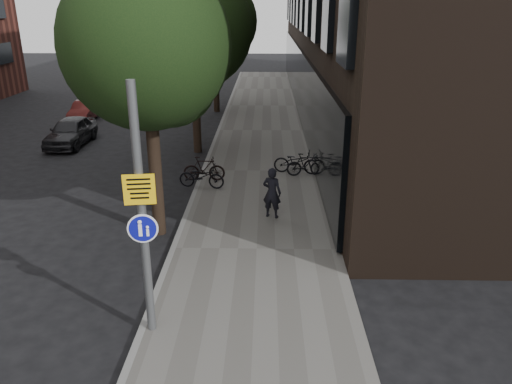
{
  "coord_description": "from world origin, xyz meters",
  "views": [
    {
      "loc": [
        0.49,
        -8.63,
        6.29
      ],
      "look_at": [
        0.25,
        2.66,
        2.0
      ],
      "focal_mm": 35.0,
      "sensor_mm": 36.0,
      "label": 1
    }
  ],
  "objects_px": {
    "parked_car_near": "(71,131)",
    "signpost": "(142,214)",
    "pedestrian": "(272,193)",
    "parked_bike_facade_near": "(297,162)"
  },
  "relations": [
    {
      "from": "signpost",
      "to": "pedestrian",
      "type": "relative_size",
      "value": 3.14
    },
    {
      "from": "pedestrian",
      "to": "parked_car_near",
      "type": "relative_size",
      "value": 0.41
    },
    {
      "from": "signpost",
      "to": "pedestrian",
      "type": "bearing_deg",
      "value": 58.56
    },
    {
      "from": "parked_bike_facade_near",
      "to": "parked_car_near",
      "type": "distance_m",
      "value": 11.23
    },
    {
      "from": "pedestrian",
      "to": "signpost",
      "type": "bearing_deg",
      "value": 85.75
    },
    {
      "from": "parked_bike_facade_near",
      "to": "signpost",
      "type": "bearing_deg",
      "value": 171.37
    },
    {
      "from": "signpost",
      "to": "parked_car_near",
      "type": "height_order",
      "value": "signpost"
    },
    {
      "from": "parked_car_near",
      "to": "signpost",
      "type": "bearing_deg",
      "value": -63.3
    },
    {
      "from": "signpost",
      "to": "parked_car_near",
      "type": "bearing_deg",
      "value": 107.87
    },
    {
      "from": "signpost",
      "to": "parked_bike_facade_near",
      "type": "relative_size",
      "value": 2.83
    }
  ]
}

